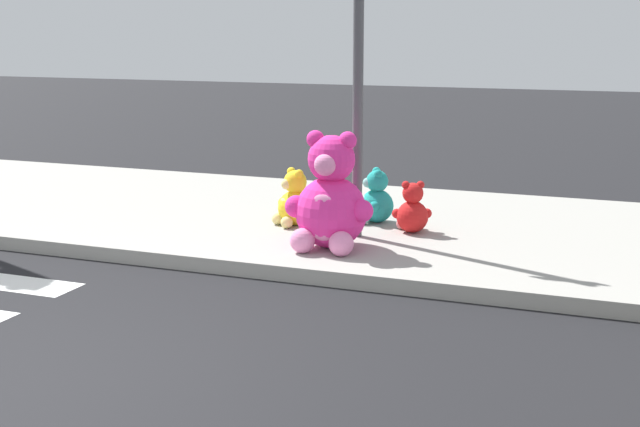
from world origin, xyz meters
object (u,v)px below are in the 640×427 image
sign_pole (358,77)px  plush_red (412,212)px  plush_pink_large (330,202)px  plush_teal (375,201)px  plush_yellow (294,203)px

sign_pole → plush_red: sign_pole is taller
plush_pink_large → plush_teal: size_ratio=1.89×
plush_pink_large → plush_teal: plush_pink_large is taller
plush_pink_large → plush_red: 1.17m
plush_yellow → plush_teal: 0.94m
plush_yellow → plush_red: bearing=6.9°
plush_yellow → plush_teal: (0.82, 0.47, -0.01)m
sign_pole → plush_pink_large: sign_pole is taller
plush_pink_large → plush_yellow: (-0.74, 0.82, -0.22)m
plush_pink_large → plush_teal: bearing=86.7°
sign_pole → plush_teal: bearing=91.2°
sign_pole → plush_yellow: 1.68m
plush_pink_large → plush_yellow: bearing=132.2°
plush_pink_large → plush_red: plush_pink_large is taller
plush_teal → plush_yellow: bearing=-150.1°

